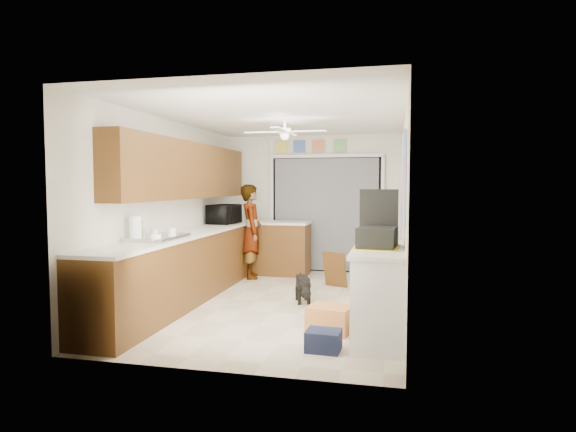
{
  "coord_description": "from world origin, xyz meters",
  "views": [
    {
      "loc": [
        1.5,
        -6.28,
        1.6
      ],
      "look_at": [
        0.0,
        0.4,
        1.15
      ],
      "focal_mm": 30.0,
      "sensor_mm": 36.0,
      "label": 1
    }
  ],
  "objects_px": {
    "cardboard_box": "(330,319)",
    "dog": "(303,288)",
    "microwave": "(224,214)",
    "navy_crate": "(323,341)",
    "cup": "(156,238)",
    "man": "(251,231)",
    "paper_towel_roll": "(135,229)",
    "suitcase": "(377,237)"
  },
  "relations": [
    {
      "from": "cardboard_box",
      "to": "navy_crate",
      "type": "distance_m",
      "value": 0.6
    },
    {
      "from": "cardboard_box",
      "to": "dog",
      "type": "relative_size",
      "value": 0.9
    },
    {
      "from": "microwave",
      "to": "navy_crate",
      "type": "relative_size",
      "value": 1.8
    },
    {
      "from": "cup",
      "to": "dog",
      "type": "bearing_deg",
      "value": 43.64
    },
    {
      "from": "cardboard_box",
      "to": "man",
      "type": "xyz_separation_m",
      "value": [
        -1.72,
        2.73,
        0.66
      ]
    },
    {
      "from": "cardboard_box",
      "to": "dog",
      "type": "distance_m",
      "value": 1.34
    },
    {
      "from": "paper_towel_roll",
      "to": "dog",
      "type": "distance_m",
      "value": 2.34
    },
    {
      "from": "cardboard_box",
      "to": "cup",
      "type": "bearing_deg",
      "value": -175.81
    },
    {
      "from": "navy_crate",
      "to": "dog",
      "type": "relative_size",
      "value": 0.65
    },
    {
      "from": "cardboard_box",
      "to": "man",
      "type": "relative_size",
      "value": 0.28
    },
    {
      "from": "cup",
      "to": "paper_towel_roll",
      "type": "relative_size",
      "value": 0.43
    },
    {
      "from": "cup",
      "to": "microwave",
      "type": "bearing_deg",
      "value": 93.43
    },
    {
      "from": "man",
      "to": "dog",
      "type": "bearing_deg",
      "value": -161.02
    },
    {
      "from": "paper_towel_roll",
      "to": "suitcase",
      "type": "height_order",
      "value": "paper_towel_roll"
    },
    {
      "from": "microwave",
      "to": "suitcase",
      "type": "distance_m",
      "value": 3.66
    },
    {
      "from": "cardboard_box",
      "to": "dog",
      "type": "xyz_separation_m",
      "value": [
        -0.53,
        1.23,
        0.06
      ]
    },
    {
      "from": "suitcase",
      "to": "dog",
      "type": "relative_size",
      "value": 1.0
    },
    {
      "from": "paper_towel_roll",
      "to": "cardboard_box",
      "type": "xyz_separation_m",
      "value": [
        2.25,
        0.1,
        -0.95
      ]
    },
    {
      "from": "suitcase",
      "to": "man",
      "type": "bearing_deg",
      "value": 134.61
    },
    {
      "from": "cardboard_box",
      "to": "man",
      "type": "height_order",
      "value": "man"
    },
    {
      "from": "paper_towel_roll",
      "to": "suitcase",
      "type": "xyz_separation_m",
      "value": [
        2.75,
        0.08,
        -0.04
      ]
    },
    {
      "from": "suitcase",
      "to": "navy_crate",
      "type": "relative_size",
      "value": 1.55
    },
    {
      "from": "microwave",
      "to": "dog",
      "type": "height_order",
      "value": "microwave"
    },
    {
      "from": "cardboard_box",
      "to": "dog",
      "type": "height_order",
      "value": "dog"
    },
    {
      "from": "microwave",
      "to": "man",
      "type": "height_order",
      "value": "man"
    },
    {
      "from": "man",
      "to": "suitcase",
      "type": "bearing_deg",
      "value": -160.37
    },
    {
      "from": "cup",
      "to": "dog",
      "type": "xyz_separation_m",
      "value": [
        1.44,
        1.37,
        -0.79
      ]
    },
    {
      "from": "microwave",
      "to": "dog",
      "type": "bearing_deg",
      "value": -123.72
    },
    {
      "from": "man",
      "to": "cardboard_box",
      "type": "bearing_deg",
      "value": -167.07
    },
    {
      "from": "microwave",
      "to": "man",
      "type": "bearing_deg",
      "value": -57.58
    },
    {
      "from": "microwave",
      "to": "cardboard_box",
      "type": "xyz_separation_m",
      "value": [
        2.13,
        -2.52,
        -0.96
      ]
    },
    {
      "from": "paper_towel_roll",
      "to": "suitcase",
      "type": "distance_m",
      "value": 2.75
    },
    {
      "from": "microwave",
      "to": "cardboard_box",
      "type": "height_order",
      "value": "microwave"
    },
    {
      "from": "paper_towel_roll",
      "to": "dog",
      "type": "xyz_separation_m",
      "value": [
        1.72,
        1.33,
        -0.89
      ]
    },
    {
      "from": "microwave",
      "to": "suitcase",
      "type": "xyz_separation_m",
      "value": [
        2.63,
        -2.54,
        -0.05
      ]
    },
    {
      "from": "cup",
      "to": "navy_crate",
      "type": "bearing_deg",
      "value": -12.96
    },
    {
      "from": "cardboard_box",
      "to": "navy_crate",
      "type": "height_order",
      "value": "cardboard_box"
    },
    {
      "from": "navy_crate",
      "to": "dog",
      "type": "height_order",
      "value": "dog"
    },
    {
      "from": "microwave",
      "to": "dog",
      "type": "xyz_separation_m",
      "value": [
        1.6,
        -1.29,
        -0.9
      ]
    },
    {
      "from": "suitcase",
      "to": "dog",
      "type": "xyz_separation_m",
      "value": [
        -1.03,
        1.25,
        -0.85
      ]
    },
    {
      "from": "cardboard_box",
      "to": "microwave",
      "type": "bearing_deg",
      "value": 130.2
    },
    {
      "from": "microwave",
      "to": "paper_towel_roll",
      "type": "bearing_deg",
      "value": -177.3
    }
  ]
}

